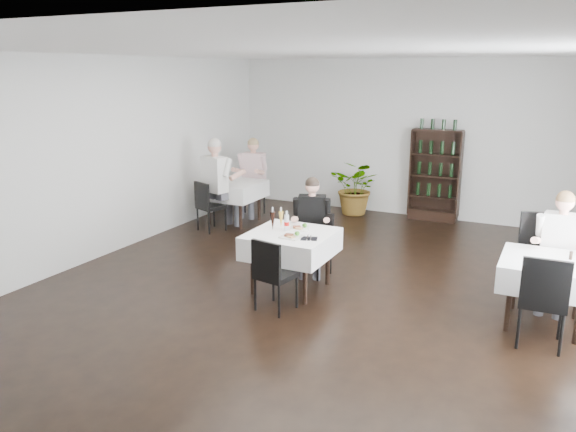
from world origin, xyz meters
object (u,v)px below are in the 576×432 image
at_px(potted_tree, 357,187).
at_px(diner_main, 312,219).
at_px(wine_shelf, 435,176).
at_px(main_table, 291,244).

bearing_deg(potted_tree, diner_main, -81.02).
height_order(potted_tree, diner_main, diner_main).
distance_m(wine_shelf, diner_main, 3.75).
height_order(main_table, diner_main, diner_main).
height_order(wine_shelf, diner_main, wine_shelf).
bearing_deg(diner_main, potted_tree, 98.98).
relative_size(potted_tree, diner_main, 0.79).
bearing_deg(potted_tree, main_table, -82.30).
distance_m(wine_shelf, potted_tree, 1.50).
distance_m(wine_shelf, main_table, 4.41).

